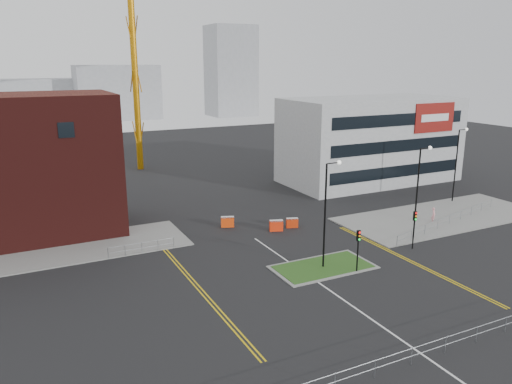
# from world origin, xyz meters

# --- Properties ---
(ground) EXTENTS (200.00, 200.00, 0.00)m
(ground) POSITION_xyz_m (0.00, 0.00, 0.00)
(ground) COLOR black
(ground) RESTS_ON ground
(pavement_left) EXTENTS (28.00, 8.00, 0.12)m
(pavement_left) POSITION_xyz_m (-20.00, 22.00, 0.06)
(pavement_left) COLOR slate
(pavement_left) RESTS_ON ground
(pavement_right) EXTENTS (24.00, 10.00, 0.12)m
(pavement_right) POSITION_xyz_m (22.00, 14.00, 0.06)
(pavement_right) COLOR slate
(pavement_right) RESTS_ON ground
(island_kerb) EXTENTS (8.60, 4.60, 0.08)m
(island_kerb) POSITION_xyz_m (2.00, 8.00, 0.04)
(island_kerb) COLOR slate
(island_kerb) RESTS_ON ground
(grass_island) EXTENTS (8.00, 4.00, 0.12)m
(grass_island) POSITION_xyz_m (2.00, 8.00, 0.06)
(grass_island) COLOR #254D19
(grass_island) RESTS_ON ground
(office_block) EXTENTS (25.00, 12.20, 12.00)m
(office_block) POSITION_xyz_m (26.01, 31.97, 6.00)
(office_block) COLOR #A1A4A6
(office_block) RESTS_ON ground
(tower_crane) EXTENTS (49.53, 20.73, 36.81)m
(tower_crane) POSITION_xyz_m (3.47, 57.21, 25.46)
(tower_crane) COLOR #BC770B
(tower_crane) RESTS_ON ground
(streetlamp_island) EXTENTS (1.46, 0.36, 9.18)m
(streetlamp_island) POSITION_xyz_m (2.22, 8.00, 5.41)
(streetlamp_island) COLOR black
(streetlamp_island) RESTS_ON ground
(streetlamp_right_near) EXTENTS (1.46, 0.36, 9.18)m
(streetlamp_right_near) POSITION_xyz_m (14.22, 10.00, 5.41)
(streetlamp_right_near) COLOR black
(streetlamp_right_near) RESTS_ON ground
(streetlamp_right_far) EXTENTS (1.46, 0.36, 9.18)m
(streetlamp_right_far) POSITION_xyz_m (28.22, 18.00, 5.41)
(streetlamp_right_far) COLOR black
(streetlamp_right_far) RESTS_ON ground
(traffic_light_island) EXTENTS (0.28, 0.33, 3.65)m
(traffic_light_island) POSITION_xyz_m (4.00, 5.98, 2.57)
(traffic_light_island) COLOR black
(traffic_light_island) RESTS_ON ground
(traffic_light_right) EXTENTS (0.28, 0.33, 3.65)m
(traffic_light_right) POSITION_xyz_m (12.00, 7.98, 2.57)
(traffic_light_right) COLOR black
(traffic_light_right) RESTS_ON ground
(railing_front) EXTENTS (24.05, 0.05, 1.10)m
(railing_front) POSITION_xyz_m (0.00, -6.00, 0.78)
(railing_front) COLOR gray
(railing_front) RESTS_ON ground
(railing_left) EXTENTS (6.05, 0.05, 1.10)m
(railing_left) POSITION_xyz_m (-11.00, 18.00, 0.74)
(railing_left) COLOR gray
(railing_left) RESTS_ON ground
(railing_right) EXTENTS (19.05, 5.05, 1.10)m
(railing_right) POSITION_xyz_m (20.50, 11.50, 0.78)
(railing_right) COLOR gray
(railing_right) RESTS_ON ground
(centre_line) EXTENTS (0.15, 30.00, 0.01)m
(centre_line) POSITION_xyz_m (0.00, 2.00, 0.01)
(centre_line) COLOR silver
(centre_line) RESTS_ON ground
(yellow_left_a) EXTENTS (0.12, 24.00, 0.01)m
(yellow_left_a) POSITION_xyz_m (-9.00, 10.00, 0.01)
(yellow_left_a) COLOR gold
(yellow_left_a) RESTS_ON ground
(yellow_left_b) EXTENTS (0.12, 24.00, 0.01)m
(yellow_left_b) POSITION_xyz_m (-8.70, 10.00, 0.01)
(yellow_left_b) COLOR gold
(yellow_left_b) RESTS_ON ground
(yellow_right_a) EXTENTS (0.12, 20.00, 0.01)m
(yellow_right_a) POSITION_xyz_m (9.50, 6.00, 0.01)
(yellow_right_a) COLOR gold
(yellow_right_a) RESTS_ON ground
(yellow_right_b) EXTENTS (0.12, 20.00, 0.01)m
(yellow_right_b) POSITION_xyz_m (9.80, 6.00, 0.01)
(yellow_right_b) COLOR gold
(yellow_right_b) RESTS_ON ground
(skyline_b) EXTENTS (24.00, 12.00, 16.00)m
(skyline_b) POSITION_xyz_m (10.00, 130.00, 8.00)
(skyline_b) COLOR gray
(skyline_b) RESTS_ON ground
(skyline_c) EXTENTS (14.00, 12.00, 28.00)m
(skyline_c) POSITION_xyz_m (45.00, 125.00, 14.00)
(skyline_c) COLOR gray
(skyline_c) RESTS_ON ground
(skyline_d) EXTENTS (30.00, 12.00, 12.00)m
(skyline_d) POSITION_xyz_m (-8.00, 140.00, 6.00)
(skyline_d) COLOR gray
(skyline_d) RESTS_ON ground
(pedestrian) EXTENTS (0.73, 0.72, 1.70)m
(pedestrian) POSITION_xyz_m (19.58, 12.90, 0.85)
(pedestrian) COLOR pink
(pedestrian) RESTS_ON ground
(barrier_left) EXTENTS (1.43, 0.91, 1.14)m
(barrier_left) POSITION_xyz_m (-1.00, 21.51, 0.62)
(barrier_left) COLOR #FC450E
(barrier_left) RESTS_ON ground
(barrier_mid) EXTENTS (1.45, 0.85, 1.16)m
(barrier_mid) POSITION_xyz_m (3.00, 18.11, 0.63)
(barrier_mid) COLOR #FF320E
(barrier_mid) RESTS_ON ground
(barrier_right) EXTENTS (1.30, 0.78, 1.04)m
(barrier_right) POSITION_xyz_m (5.01, 18.31, 0.56)
(barrier_right) COLOR red
(barrier_right) RESTS_ON ground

